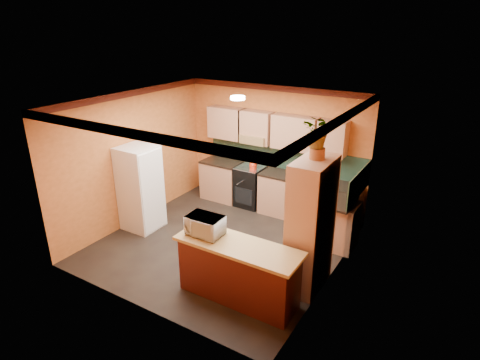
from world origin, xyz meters
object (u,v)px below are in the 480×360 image
object	(u,v)px
stove	(250,186)
pantry	(311,226)
breakfast_bar	(238,273)
base_cabinets_back	(275,193)
microwave	(205,225)
fridge	(140,188)

from	to	relation	value
stove	pantry	bearing A→B (deg)	-42.97
stove	breakfast_bar	xyz separation A→B (m)	(1.51, -2.97, -0.02)
base_cabinets_back	microwave	xyz separation A→B (m)	(0.30, -2.97, 0.64)
stove	fridge	world-z (taller)	fridge
pantry	microwave	distance (m)	1.59
pantry	breakfast_bar	bearing A→B (deg)	-131.23
stove	fridge	bearing A→B (deg)	-123.20
base_cabinets_back	breakfast_bar	xyz separation A→B (m)	(0.89, -2.97, 0.00)
base_cabinets_back	stove	size ratio (longest dim) A/B	4.01
fridge	pantry	distance (m)	3.61
pantry	stove	bearing A→B (deg)	137.03
base_cabinets_back	stove	xyz separation A→B (m)	(-0.63, -0.00, 0.02)
stove	breakfast_bar	world-z (taller)	stove
stove	breakfast_bar	size ratio (longest dim) A/B	0.51
stove	microwave	bearing A→B (deg)	-72.65
base_cabinets_back	pantry	xyz separation A→B (m)	(1.64, -2.11, 0.61)
fridge	breakfast_bar	xyz separation A→B (m)	(2.84, -0.94, -0.41)
pantry	base_cabinets_back	bearing A→B (deg)	127.86
base_cabinets_back	microwave	world-z (taller)	microwave
fridge	base_cabinets_back	bearing A→B (deg)	46.14
breakfast_bar	microwave	size ratio (longest dim) A/B	3.34
pantry	microwave	world-z (taller)	pantry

